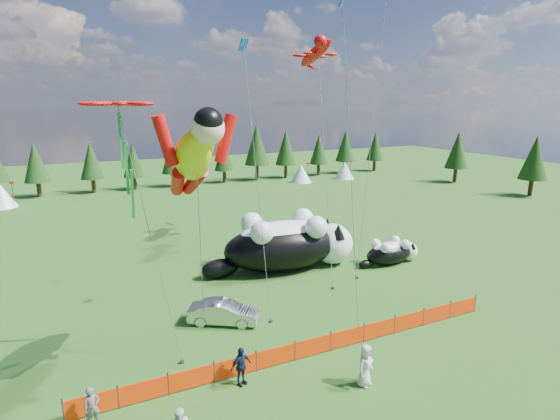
# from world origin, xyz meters

# --- Properties ---
(ground) EXTENTS (160.00, 160.00, 0.00)m
(ground) POSITION_xyz_m (0.00, 0.00, 0.00)
(ground) COLOR #0B3309
(ground) RESTS_ON ground
(safety_fence) EXTENTS (22.06, 0.06, 1.10)m
(safety_fence) POSITION_xyz_m (0.00, -3.00, 0.50)
(safety_fence) COLOR #262626
(safety_fence) RESTS_ON ground
(tree_line) EXTENTS (90.00, 4.00, 8.00)m
(tree_line) POSITION_xyz_m (0.00, 45.00, 4.00)
(tree_line) COLOR black
(tree_line) RESTS_ON ground
(festival_tents) EXTENTS (50.00, 3.20, 2.80)m
(festival_tents) POSITION_xyz_m (11.00, 40.00, 1.40)
(festival_tents) COLOR white
(festival_tents) RESTS_ON ground
(cat_large) EXTENTS (11.71, 4.95, 4.23)m
(cat_large) POSITION_xyz_m (4.05, 7.96, 2.01)
(cat_large) COLOR black
(cat_large) RESTS_ON ground
(cat_small) EXTENTS (5.42, 1.95, 1.96)m
(cat_small) POSITION_xyz_m (11.78, 5.60, 0.93)
(cat_small) COLOR black
(cat_small) RESTS_ON ground
(car) EXTENTS (4.10, 3.15, 1.30)m
(car) POSITION_xyz_m (-2.93, 2.02, 0.65)
(car) COLOR silver
(car) RESTS_ON ground
(spectator_a) EXTENTS (0.64, 0.46, 1.63)m
(spectator_a) POSITION_xyz_m (-9.98, -3.60, 0.81)
(spectator_a) COLOR slate
(spectator_a) RESTS_ON ground
(spectator_c) EXTENTS (1.15, 0.82, 1.78)m
(spectator_c) POSITION_xyz_m (-3.95, -3.60, 0.89)
(spectator_c) COLOR #131E36
(spectator_c) RESTS_ON ground
(spectator_e) EXTENTS (1.11, 0.95, 1.93)m
(spectator_e) POSITION_xyz_m (0.93, -5.95, 0.96)
(spectator_e) COLOR silver
(spectator_e) RESTS_ON ground
(superhero_kite) EXTENTS (5.45, 7.43, 12.69)m
(superhero_kite) POSITION_xyz_m (-5.27, -2.12, 9.93)
(superhero_kite) COLOR #DCC40B
(superhero_kite) RESTS_ON ground
(gecko_kite) EXTENTS (5.69, 13.24, 19.07)m
(gecko_kite) POSITION_xyz_m (8.99, 13.19, 16.00)
(gecko_kite) COLOR red
(gecko_kite) RESTS_ON ground
(flower_kite) EXTENTS (3.95, 3.95, 12.27)m
(flower_kite) POSITION_xyz_m (-7.75, 0.48, 11.88)
(flower_kite) COLOR red
(flower_kite) RESTS_ON ground
(diamond_kite_a) EXTENTS (1.04, 4.25, 16.09)m
(diamond_kite_a) POSITION_xyz_m (-0.39, 4.63, 14.47)
(diamond_kite_a) COLOR #0B50AB
(diamond_kite_a) RESTS_ON ground
(diamond_kite_b) EXTENTS (6.59, 6.30, 22.31)m
(diamond_kite_b) POSITION_xyz_m (13.20, 9.78, 19.75)
(diamond_kite_b) COLOR #0C8199
(diamond_kite_b) RESTS_ON ground
(diamond_kite_c) EXTENTS (0.80, 3.06, 17.71)m
(diamond_kite_c) POSITION_xyz_m (2.82, -0.37, 16.22)
(diamond_kite_c) COLOR #0B50AB
(diamond_kite_c) RESTS_ON ground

